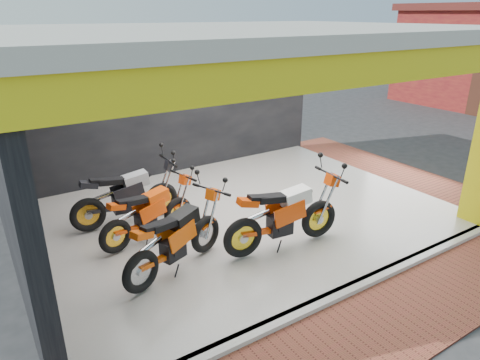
% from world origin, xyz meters
% --- Properties ---
extents(ground, '(80.00, 80.00, 0.00)m').
position_xyz_m(ground, '(0.00, 0.00, 0.00)').
color(ground, '#2D2D30').
rests_on(ground, ground).
extents(showroom_floor, '(8.00, 6.00, 0.10)m').
position_xyz_m(showroom_floor, '(0.00, 2.00, 0.05)').
color(showroom_floor, white).
rests_on(showroom_floor, ground).
extents(showroom_ceiling, '(8.40, 6.40, 0.20)m').
position_xyz_m(showroom_ceiling, '(0.00, 2.00, 3.60)').
color(showroom_ceiling, beige).
rests_on(showroom_ceiling, corner_column).
extents(back_wall, '(8.20, 0.20, 3.50)m').
position_xyz_m(back_wall, '(0.00, 5.10, 1.75)').
color(back_wall, black).
rests_on(back_wall, ground).
extents(left_wall, '(0.20, 6.20, 3.50)m').
position_xyz_m(left_wall, '(-4.10, 2.00, 1.75)').
color(left_wall, black).
rests_on(left_wall, ground).
extents(header_beam_front, '(8.40, 0.30, 0.40)m').
position_xyz_m(header_beam_front, '(0.00, -1.00, 3.30)').
color(header_beam_front, yellow).
rests_on(header_beam_front, corner_column).
extents(header_beam_right, '(0.30, 6.40, 0.40)m').
position_xyz_m(header_beam_right, '(4.00, 2.00, 3.30)').
color(header_beam_right, yellow).
rests_on(header_beam_right, corner_column).
extents(floor_kerb, '(8.00, 0.20, 0.10)m').
position_xyz_m(floor_kerb, '(0.00, -1.02, 0.05)').
color(floor_kerb, white).
rests_on(floor_kerb, ground).
extents(paver_front, '(9.00, 1.40, 0.03)m').
position_xyz_m(paver_front, '(0.00, -1.80, 0.01)').
color(paver_front, brown).
rests_on(paver_front, ground).
extents(paver_right, '(1.40, 7.00, 0.03)m').
position_xyz_m(paver_right, '(4.80, 2.00, 0.01)').
color(paver_right, brown).
rests_on(paver_right, ground).
extents(moto_hero, '(2.43, 1.11, 1.44)m').
position_xyz_m(moto_hero, '(0.57, 0.38, 0.82)').
color(moto_hero, '#EF440A').
rests_on(moto_hero, showroom_floor).
extents(moto_row_a, '(2.23, 0.89, 1.35)m').
position_xyz_m(moto_row_a, '(-1.42, 2.78, 0.78)').
color(moto_row_a, black).
rests_on(moto_row_a, showroom_floor).
extents(moto_row_b, '(2.31, 1.50, 1.32)m').
position_xyz_m(moto_row_b, '(-1.38, 1.03, 0.76)').
color(moto_row_b, '#EA5209').
rests_on(moto_row_b, showroom_floor).
extents(moto_row_c, '(2.12, 1.15, 1.23)m').
position_xyz_m(moto_row_c, '(-1.39, 2.09, 0.71)').
color(moto_row_c, '#F4490A').
rests_on(moto_row_c, showroom_floor).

